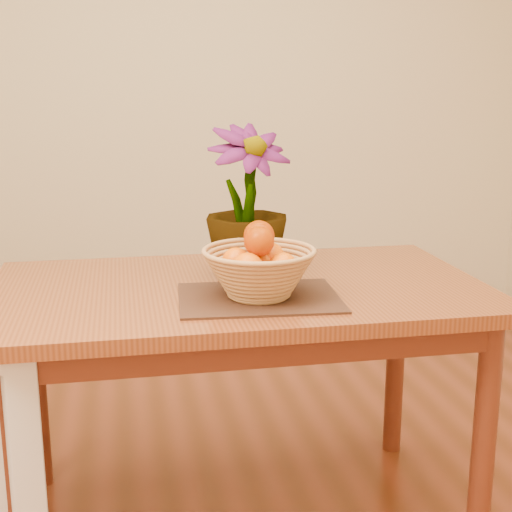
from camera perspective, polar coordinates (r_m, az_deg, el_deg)
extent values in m
cube|color=beige|center=(3.90, -6.31, 14.07)|extent=(4.00, 0.02, 2.70)
cube|color=brown|center=(2.04, -1.37, -2.82)|extent=(1.40, 0.80, 0.04)
cube|color=#502112|center=(2.06, -1.36, -4.42)|extent=(1.28, 0.68, 0.08)
cylinder|color=#502112|center=(1.90, -19.25, -17.34)|extent=(0.06, 0.06, 0.71)
cylinder|color=#502112|center=(2.10, 17.76, -14.11)|extent=(0.06, 0.06, 0.71)
cylinder|color=#502112|center=(2.47, -17.18, -9.79)|extent=(0.06, 0.06, 0.71)
cylinder|color=#502112|center=(2.62, 11.10, -8.00)|extent=(0.06, 0.06, 0.71)
cube|color=#3D2016|center=(1.90, 0.24, -3.36)|extent=(0.45, 0.35, 0.01)
cylinder|color=tan|center=(1.90, 0.24, -3.15)|extent=(0.15, 0.15, 0.01)
sphere|color=#EC6103|center=(1.88, 0.24, -0.76)|extent=(0.07, 0.07, 0.07)
sphere|color=#EC6103|center=(1.94, 1.10, -0.10)|extent=(0.08, 0.08, 0.08)
sphere|color=#EC6103|center=(1.91, -1.61, -0.44)|extent=(0.08, 0.08, 0.08)
sphere|color=#EC6103|center=(1.82, -0.66, -1.01)|extent=(0.08, 0.08, 0.08)
sphere|color=#EC6103|center=(1.85, 2.16, -0.87)|extent=(0.08, 0.08, 0.08)
sphere|color=#EC6103|center=(1.89, 0.25, 1.62)|extent=(0.08, 0.08, 0.08)
sphere|color=#EC6103|center=(1.83, 0.25, 1.17)|extent=(0.08, 0.08, 0.08)
sphere|color=#EC6103|center=(1.89, 0.25, 1.62)|extent=(0.08, 0.08, 0.08)
sphere|color=#EC6103|center=(1.83, 0.25, 1.17)|extent=(0.08, 0.08, 0.08)
imported|color=#1E4D16|center=(2.09, -0.74, 4.37)|extent=(0.31, 0.31, 0.45)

